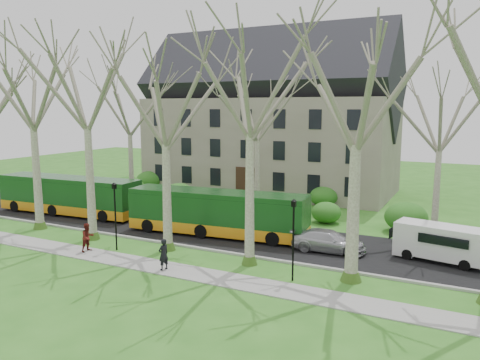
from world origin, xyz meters
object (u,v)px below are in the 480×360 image
Objects in this scene: bus_follow at (217,212)px; bus_lead at (69,195)px; van_a at (440,243)px; pedestrian_b at (88,237)px; sedan at (328,241)px; pedestrian_a at (163,254)px.

bus_lead is at bearing 174.06° from bus_follow.
bus_lead is 2.63× the size of van_a.
bus_follow is 8.91m from pedestrian_b.
sedan is (22.73, -0.35, -0.96)m from bus_lead.
bus_follow is at bearing -157.14° from pedestrian_a.
pedestrian_a is (15.45, -7.83, -0.75)m from bus_lead.
bus_lead is 7.36× the size of pedestrian_a.
van_a is at bearing -2.24° from bus_lead.
van_a is (29.14, 0.70, -0.55)m from bus_lead.
bus_follow is 7.18× the size of pedestrian_b.
van_a is 2.75× the size of pedestrian_b.
bus_follow is 2.80× the size of sedan.
pedestrian_a is at bearing -86.22° from pedestrian_b.
bus_follow is 8.29m from sedan.
bus_lead reaches higher than pedestrian_a.
van_a is at bearing 137.85° from pedestrian_a.
sedan is 6.50m from van_a.
bus_follow is 7.82m from pedestrian_a.
sedan is 15.21m from pedestrian_b.
bus_follow reaches higher than pedestrian_a.
sedan is (8.23, -0.25, -0.95)m from bus_follow.
bus_lead reaches higher than bus_follow.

